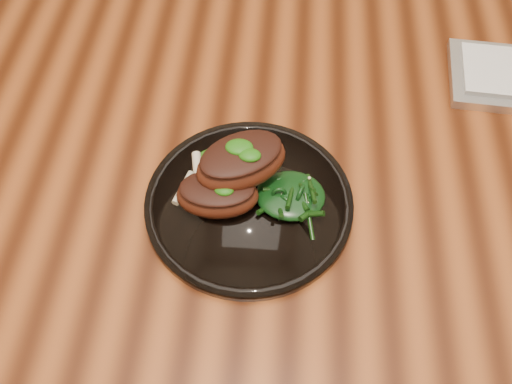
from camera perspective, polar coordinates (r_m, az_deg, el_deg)
desk at (r=0.85m, az=7.66°, el=1.73°), size 1.60×0.80×0.75m
plate at (r=0.71m, az=-0.70°, el=-1.09°), size 0.26×0.26×0.02m
lamb_chop_front at (r=0.68m, az=-3.93°, el=-0.18°), size 0.11×0.07×0.04m
lamb_chop_back at (r=0.68m, az=-1.55°, el=3.10°), size 0.14×0.12×0.05m
herb_smear at (r=0.74m, az=-2.86°, el=3.03°), size 0.08×0.05×0.01m
greens_heap at (r=0.69m, az=3.50°, el=-0.08°), size 0.09×0.08×0.03m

